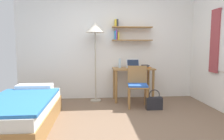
% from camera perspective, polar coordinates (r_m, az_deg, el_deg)
% --- Properties ---
extents(ground_plane, '(5.28, 5.28, 0.00)m').
position_cam_1_polar(ground_plane, '(3.20, 2.92, -16.34)').
color(ground_plane, brown).
extents(wall_back, '(4.40, 0.27, 2.60)m').
position_cam_1_polar(wall_back, '(4.96, -0.15, 7.21)').
color(wall_back, white).
rests_on(wall_back, ground_plane).
extents(bed, '(0.93, 1.86, 0.54)m').
position_cam_1_polar(bed, '(3.51, -23.63, -10.66)').
color(bed, '#9E703D').
rests_on(bed, ground_plane).
extents(desk, '(0.93, 0.51, 0.76)m').
position_cam_1_polar(desk, '(4.75, 5.87, -1.40)').
color(desk, '#9E703D').
rests_on(desk, ground_plane).
extents(desk_chair, '(0.47, 0.46, 0.84)m').
position_cam_1_polar(desk_chair, '(4.31, 7.08, -3.85)').
color(desk_chair, '#9E703D').
rests_on(desk_chair, ground_plane).
extents(standing_lamp, '(0.42, 0.42, 1.78)m').
position_cam_1_polar(standing_lamp, '(4.67, -4.70, 10.59)').
color(standing_lamp, '#B2A893').
rests_on(standing_lamp, ground_plane).
extents(laptop, '(0.30, 0.23, 0.21)m').
position_cam_1_polar(laptop, '(4.72, 5.90, 1.19)').
color(laptop, '#B7BABF').
rests_on(laptop, desk).
extents(water_bottle, '(0.06, 0.06, 0.21)m').
position_cam_1_polar(water_bottle, '(4.75, 2.18, 1.90)').
color(water_bottle, silver).
rests_on(water_bottle, desk).
extents(book_stack, '(0.20, 0.23, 0.07)m').
position_cam_1_polar(book_stack, '(4.75, 9.18, 0.94)').
color(book_stack, orange).
rests_on(book_stack, desk).
extents(handbag, '(0.32, 0.13, 0.40)m').
position_cam_1_polar(handbag, '(4.22, 11.59, -8.90)').
color(handbag, '#232328').
rests_on(handbag, ground_plane).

